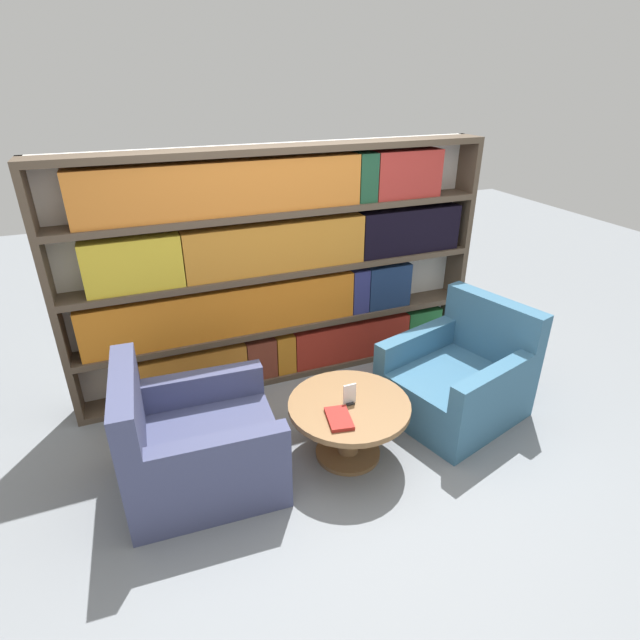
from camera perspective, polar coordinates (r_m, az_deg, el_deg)
ground_plane at (r=3.61m, az=2.89°, el=-15.81°), size 14.00×14.00×0.00m
bookshelf at (r=4.11m, az=-4.56°, el=5.63°), size 3.46×0.30×1.95m
armchair_left at (r=3.38m, az=-14.05°, el=-13.83°), size 0.99×0.89×0.87m
armchair_right at (r=4.05m, az=15.56°, el=-6.57°), size 1.14×1.06×0.87m
coffee_table at (r=3.47m, az=3.31°, el=-11.12°), size 0.83×0.83×0.44m
table_sign at (r=3.36m, az=3.39°, el=-8.60°), size 0.09×0.06×0.15m
stray_book at (r=3.24m, az=2.19°, el=-11.18°), size 0.19×0.26×0.03m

